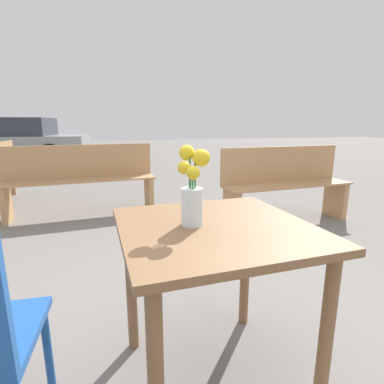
# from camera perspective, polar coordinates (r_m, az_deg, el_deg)

# --- Properties ---
(ground_plane) EXTENTS (40.00, 40.00, 0.00)m
(ground_plane) POSITION_cam_1_polar(r_m,az_deg,el_deg) (1.57, 3.95, -31.70)
(ground_plane) COLOR slate
(table_front) EXTENTS (0.78, 0.77, 0.72)m
(table_front) POSITION_cam_1_polar(r_m,az_deg,el_deg) (1.23, 4.38, -11.61)
(table_front) COLOR brown
(table_front) RESTS_ON ground_plane
(flower_vase) EXTENTS (0.13, 0.15, 0.31)m
(flower_vase) POSITION_cam_1_polar(r_m,az_deg,el_deg) (1.15, 0.06, -0.24)
(flower_vase) COLOR silver
(flower_vase) RESTS_ON table_front
(bench_near) EXTENTS (1.78, 0.52, 0.85)m
(bench_near) POSITION_cam_1_polar(r_m,az_deg,el_deg) (3.91, -20.35, 2.76)
(bench_near) COLOR tan
(bench_near) RESTS_ON ground_plane
(bench_far) EXTENTS (1.52, 0.48, 0.85)m
(bench_far) POSITION_cam_1_polar(r_m,az_deg,el_deg) (3.55, 17.19, 1.80)
(bench_far) COLOR tan
(bench_far) RESTS_ON ground_plane
(parked_car) EXTENTS (4.27, 2.09, 1.25)m
(parked_car) POSITION_cam_1_polar(r_m,az_deg,el_deg) (9.78, -31.67, 8.08)
(parked_car) COLOR gray
(parked_car) RESTS_ON ground_plane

